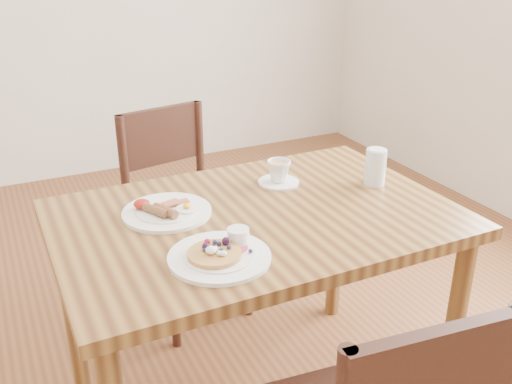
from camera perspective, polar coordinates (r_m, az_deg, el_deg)
dining_table at (r=1.78m, az=0.00°, el=-4.98°), size 1.20×0.80×0.75m
chair_far at (r=2.41m, az=-7.57°, el=-1.25°), size 0.49×0.49×0.88m
pancake_plate at (r=1.49m, az=-3.57°, el=-6.17°), size 0.27×0.27×0.06m
breakfast_plate at (r=1.74m, az=-9.03°, el=-1.88°), size 0.27×0.27×0.04m
teacup_saucer at (r=1.93m, az=2.28°, el=1.87°), size 0.14×0.14×0.08m
water_glass at (r=1.96m, az=11.85°, el=2.46°), size 0.07×0.07×0.12m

